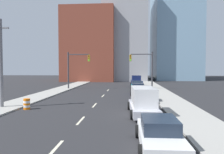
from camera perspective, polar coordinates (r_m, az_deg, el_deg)
The scene contains 20 objects.
sidewalk_left at distance 47.19m, azimuth -9.45°, elevation -1.95°, with size 3.22×88.70×0.13m.
sidewalk_right at distance 46.07m, azimuth 10.07°, elevation -2.06°, with size 3.22×88.70×0.13m.
lane_stripe_at_8m at distance 10.63m, azimuth -14.78°, elevation -17.83°, with size 0.16×2.40×0.01m, color beige.
lane_stripe_at_13m at distance 15.61m, azimuth -8.16°, elevation -11.17°, with size 0.16×2.40×0.01m, color beige.
lane_stripe_at_20m at distance 21.53m, azimuth -4.60°, elevation -7.36°, with size 0.16×2.40×0.01m, color beige.
lane_stripe_at_27m at distance 28.53m, azimuth -2.36°, elevation -4.92°, with size 0.16×2.40×0.01m, color beige.
lane_stripe_at_34m at distance 35.53m, azimuth -1.03°, elevation -3.46°, with size 0.16×2.40×0.01m, color beige.
building_brick_left at distance 63.74m, azimuth -5.49°, elevation 8.00°, with size 14.00×16.00×19.64m.
building_office_center at distance 67.23m, azimuth 3.44°, elevation 10.79°, with size 12.00×20.00×26.82m.
building_glass_right at distance 72.98m, azimuth 15.85°, elevation 12.10°, with size 13.00×20.00×31.98m.
traffic_signal_left at distance 37.68m, azimuth -9.81°, elevation 2.99°, with size 3.87×0.35×6.30m.
traffic_signal_right at distance 36.65m, azimuth 8.80°, elevation 3.02°, with size 3.87×0.35×6.30m.
utility_pole_left_mid at distance 22.07m, azimuth -27.04°, elevation 3.37°, with size 1.60×0.32×8.02m.
traffic_barrel at distance 20.74m, azimuth -21.38°, elevation -6.58°, with size 0.56×0.56×0.95m.
sedan_white at distance 10.48m, azimuth 12.27°, elevation -14.41°, with size 2.08×4.75×1.40m.
box_truck_silver at distance 17.35m, azimuth 8.13°, elevation -6.38°, with size 2.43×5.92×2.15m.
sedan_black at distance 23.68m, azimuth 8.36°, elevation -4.80°, with size 2.32×4.34×1.52m.
sedan_blue at distance 30.08m, azimuth 6.76°, elevation -3.23°, with size 2.13×4.62×1.54m.
sedan_teal at distance 35.99m, azimuth 6.52°, elevation -2.31°, with size 2.14×4.58×1.49m.
pickup_truck_navy at distance 42.28m, azimuth 6.43°, elevation -1.35°, with size 2.37×5.46×2.15m.
Camera 1 is at (3.30, -1.34, 3.68)m, focal length 35.00 mm.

